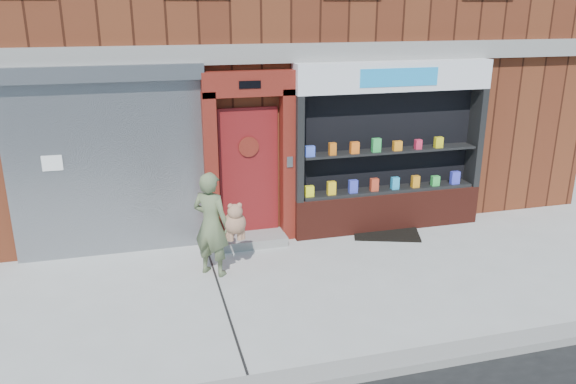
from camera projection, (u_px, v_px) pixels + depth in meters
name	position (u px, v px, depth m)	size (l,w,h in m)	color
ground	(327.00, 283.00, 8.23)	(80.00, 80.00, 0.00)	#9E9E99
curb	(390.00, 365.00, 6.24)	(60.00, 0.30, 0.12)	gray
building	(244.00, 0.00, 12.48)	(12.00, 8.16, 8.00)	#512112
shutter_bay	(107.00, 151.00, 8.72)	(3.10, 0.30, 3.04)	gray
red_door_bay	(250.00, 159.00, 9.30)	(1.52, 0.58, 2.90)	#611810
pharmacy_bay	(389.00, 155.00, 9.90)	(3.50, 0.41, 3.00)	#531C13
woman	(214.00, 224.00, 8.29)	(0.85, 0.67, 1.60)	#5D6B46
doormat	(386.00, 232.00, 10.06)	(1.15, 0.80, 0.03)	black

